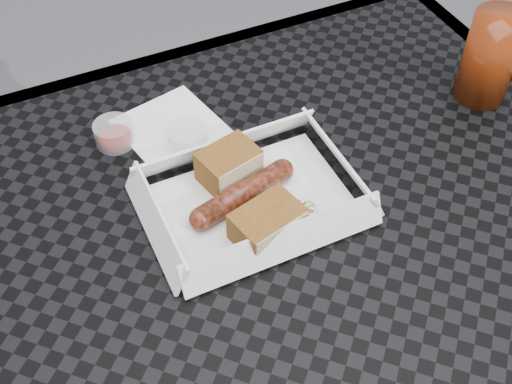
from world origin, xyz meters
The scene contains 10 objects.
patio_table centered at (0.00, 0.00, 0.67)m, with size 0.80×0.80×0.74m.
food_tray centered at (-0.05, 0.08, 0.75)m, with size 0.22×0.15×0.00m, color white.
bratwurst centered at (-0.06, 0.08, 0.76)m, with size 0.14×0.06×0.03m.
bread_near centered at (-0.06, 0.12, 0.77)m, with size 0.07×0.05×0.04m, color brown.
bread_far centered at (-0.06, 0.02, 0.77)m, with size 0.08×0.05×0.04m, color brown.
veg_garnish centered at (-0.01, 0.03, 0.75)m, with size 0.03×0.03×0.00m.
napkin centered at (-0.09, 0.24, 0.75)m, with size 0.12×0.12×0.00m, color white.
condiment_cup_sauce centered at (-0.17, 0.24, 0.76)m, with size 0.05×0.05×0.03m, color maroon.
condiment_cup_empty centered at (-0.09, 0.20, 0.76)m, with size 0.05×0.05×0.03m, color silver.
drink_glass centered at (0.31, 0.12, 0.81)m, with size 0.07×0.07×0.13m, color #601E08.
Camera 1 is at (-0.26, -0.37, 1.32)m, focal length 45.00 mm.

